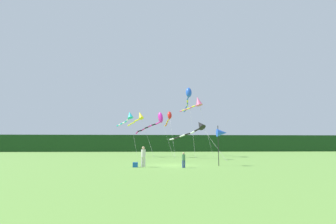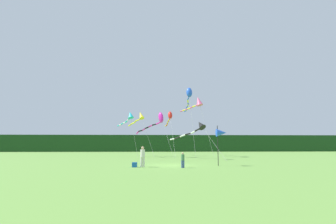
{
  "view_description": "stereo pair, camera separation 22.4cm",
  "coord_description": "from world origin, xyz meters",
  "px_view_note": "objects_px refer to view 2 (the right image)",
  "views": [
    {
      "loc": [
        -1.72,
        -23.17,
        1.85
      ],
      "look_at": [
        0.0,
        6.0,
        5.64
      ],
      "focal_mm": 26.92,
      "sensor_mm": 36.0,
      "label": 1
    },
    {
      "loc": [
        -1.5,
        -23.18,
        1.85
      ],
      "look_at": [
        0.0,
        6.0,
        5.64
      ],
      "focal_mm": 26.92,
      "sensor_mm": 36.0,
      "label": 2
    }
  ],
  "objects_px": {
    "kite_red": "(170,117)",
    "kite_blue": "(189,95)",
    "kite_black": "(197,127)",
    "banner_flag_pole": "(221,133)",
    "person_child": "(183,159)",
    "kite_cyan": "(129,116)",
    "kite_yellow": "(140,117)",
    "kite_magenta": "(157,120)",
    "cooler_box": "(135,165)",
    "kite_rainbow": "(198,102)",
    "person_adult": "(143,156)"
  },
  "relations": [
    {
      "from": "person_child",
      "to": "kite_black",
      "type": "bearing_deg",
      "value": 75.0
    },
    {
      "from": "banner_flag_pole",
      "to": "kite_magenta",
      "type": "relative_size",
      "value": 0.45
    },
    {
      "from": "person_child",
      "to": "person_adult",
      "type": "bearing_deg",
      "value": 165.58
    },
    {
      "from": "kite_rainbow",
      "to": "kite_yellow",
      "type": "xyz_separation_m",
      "value": [
        -8.87,
        2.36,
        -2.05
      ]
    },
    {
      "from": "person_child",
      "to": "cooler_box",
      "type": "distance_m",
      "value": 4.02
    },
    {
      "from": "kite_cyan",
      "to": "kite_magenta",
      "type": "bearing_deg",
      "value": -7.88
    },
    {
      "from": "kite_black",
      "to": "kite_blue",
      "type": "bearing_deg",
      "value": 90.03
    },
    {
      "from": "kite_yellow",
      "to": "kite_blue",
      "type": "distance_m",
      "value": 8.75
    },
    {
      "from": "kite_rainbow",
      "to": "cooler_box",
      "type": "bearing_deg",
      "value": -116.91
    },
    {
      "from": "kite_cyan",
      "to": "kite_black",
      "type": "height_order",
      "value": "kite_cyan"
    },
    {
      "from": "kite_blue",
      "to": "kite_yellow",
      "type": "bearing_deg",
      "value": -176.32
    },
    {
      "from": "cooler_box",
      "to": "kite_yellow",
      "type": "height_order",
      "value": "kite_yellow"
    },
    {
      "from": "person_adult",
      "to": "kite_red",
      "type": "height_order",
      "value": "kite_red"
    },
    {
      "from": "banner_flag_pole",
      "to": "kite_cyan",
      "type": "relative_size",
      "value": 0.51
    },
    {
      "from": "cooler_box",
      "to": "kite_black",
      "type": "distance_m",
      "value": 13.86
    },
    {
      "from": "person_child",
      "to": "kite_magenta",
      "type": "height_order",
      "value": "kite_magenta"
    },
    {
      "from": "kite_black",
      "to": "banner_flag_pole",
      "type": "bearing_deg",
      "value": -87.7
    },
    {
      "from": "kite_cyan",
      "to": "kite_black",
      "type": "bearing_deg",
      "value": -31.22
    },
    {
      "from": "banner_flag_pole",
      "to": "kite_black",
      "type": "distance_m",
      "value": 10.42
    },
    {
      "from": "kite_yellow",
      "to": "kite_red",
      "type": "xyz_separation_m",
      "value": [
        4.89,
        2.4,
        0.28
      ]
    },
    {
      "from": "kite_cyan",
      "to": "kite_blue",
      "type": "bearing_deg",
      "value": 11.15
    },
    {
      "from": "cooler_box",
      "to": "kite_magenta",
      "type": "height_order",
      "value": "kite_magenta"
    },
    {
      "from": "kite_cyan",
      "to": "person_adult",
      "type": "bearing_deg",
      "value": -80.22
    },
    {
      "from": "kite_black",
      "to": "kite_red",
      "type": "height_order",
      "value": "kite_red"
    },
    {
      "from": "kite_rainbow",
      "to": "kite_cyan",
      "type": "height_order",
      "value": "kite_rainbow"
    },
    {
      "from": "person_child",
      "to": "banner_flag_pole",
      "type": "bearing_deg",
      "value": 24.9
    },
    {
      "from": "kite_yellow",
      "to": "banner_flag_pole",
      "type": "bearing_deg",
      "value": -64.35
    },
    {
      "from": "kite_yellow",
      "to": "kite_blue",
      "type": "xyz_separation_m",
      "value": [
        7.92,
        0.51,
        3.68
      ]
    },
    {
      "from": "kite_rainbow",
      "to": "kite_blue",
      "type": "xyz_separation_m",
      "value": [
        -0.94,
        2.87,
        1.63
      ]
    },
    {
      "from": "kite_rainbow",
      "to": "kite_blue",
      "type": "distance_m",
      "value": 3.43
    },
    {
      "from": "kite_yellow",
      "to": "kite_blue",
      "type": "height_order",
      "value": "kite_blue"
    },
    {
      "from": "kite_black",
      "to": "kite_magenta",
      "type": "bearing_deg",
      "value": 135.1
    },
    {
      "from": "kite_cyan",
      "to": "kite_red",
      "type": "distance_m",
      "value": 7.39
    },
    {
      "from": "cooler_box",
      "to": "kite_rainbow",
      "type": "distance_m",
      "value": 19.58
    },
    {
      "from": "kite_magenta",
      "to": "cooler_box",
      "type": "bearing_deg",
      "value": -97.03
    },
    {
      "from": "cooler_box",
      "to": "kite_blue",
      "type": "xyz_separation_m",
      "value": [
        7.13,
        18.77,
        9.7
      ]
    },
    {
      "from": "kite_magenta",
      "to": "kite_blue",
      "type": "bearing_deg",
      "value": 25.52
    },
    {
      "from": "kite_yellow",
      "to": "kite_cyan",
      "type": "bearing_deg",
      "value": -137.67
    },
    {
      "from": "kite_cyan",
      "to": "kite_magenta",
      "type": "xyz_separation_m",
      "value": [
        4.28,
        -0.59,
        -0.6
      ]
    },
    {
      "from": "kite_rainbow",
      "to": "kite_yellow",
      "type": "relative_size",
      "value": 1.27
    },
    {
      "from": "kite_magenta",
      "to": "kite_red",
      "type": "relative_size",
      "value": 0.9
    },
    {
      "from": "person_adult",
      "to": "kite_cyan",
      "type": "relative_size",
      "value": 0.25
    },
    {
      "from": "person_adult",
      "to": "kite_magenta",
      "type": "xyz_separation_m",
      "value": [
        1.37,
        16.3,
        4.54
      ]
    },
    {
      "from": "kite_red",
      "to": "kite_blue",
      "type": "bearing_deg",
      "value": -31.91
    },
    {
      "from": "banner_flag_pole",
      "to": "kite_magenta",
      "type": "distance_m",
      "value": 16.62
    },
    {
      "from": "person_child",
      "to": "kite_cyan",
      "type": "bearing_deg",
      "value": 109.21
    },
    {
      "from": "person_adult",
      "to": "kite_yellow",
      "type": "height_order",
      "value": "kite_yellow"
    },
    {
      "from": "person_child",
      "to": "kite_black",
      "type": "relative_size",
      "value": 0.14
    },
    {
      "from": "person_adult",
      "to": "kite_black",
      "type": "relative_size",
      "value": 0.19
    },
    {
      "from": "kite_red",
      "to": "kite_blue",
      "type": "relative_size",
      "value": 0.8
    }
  ]
}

